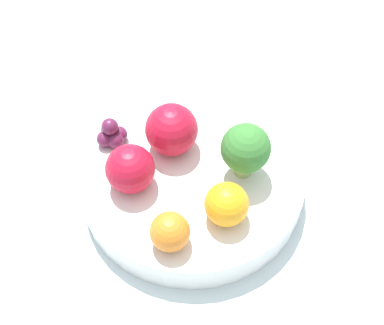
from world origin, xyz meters
TOP-DOWN VIEW (x-y plane):
  - ground_plane at (0.00, 0.00)m, footprint 6.00×6.00m
  - table_surface at (0.00, 0.00)m, footprint 1.20×1.20m
  - bowl at (0.00, 0.00)m, footprint 0.26×0.26m
  - broccoli at (-0.03, -0.05)m, footprint 0.05×0.05m
  - apple_red at (0.01, 0.07)m, footprint 0.05×0.05m
  - apple_green at (0.04, 0.01)m, footprint 0.06×0.06m
  - orange_front at (-0.07, -0.01)m, footprint 0.05×0.05m
  - orange_back at (-0.08, 0.06)m, footprint 0.04×0.04m
  - grape_cluster at (0.07, 0.07)m, footprint 0.04×0.04m

SIDE VIEW (x-z plane):
  - ground_plane at x=0.00m, z-range 0.00..0.00m
  - table_surface at x=0.00m, z-range 0.00..0.02m
  - bowl at x=0.00m, z-range 0.02..0.06m
  - grape_cluster at x=0.07m, z-range 0.06..0.09m
  - orange_back at x=-0.08m, z-range 0.06..0.10m
  - orange_front at x=-0.07m, z-range 0.06..0.11m
  - apple_red at x=0.01m, z-range 0.06..0.12m
  - apple_green at x=0.04m, z-range 0.06..0.12m
  - broccoli at x=-0.03m, z-range 0.07..0.14m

